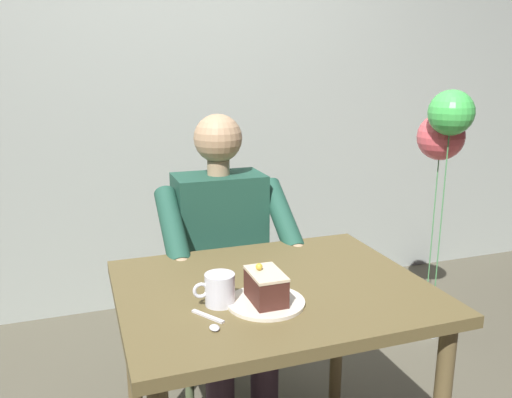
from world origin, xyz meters
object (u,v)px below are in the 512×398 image
object	(u,v)px
dining_table	(273,316)
balloon_display	(443,151)
chair	(215,282)
dessert_spoon	(211,322)
seated_person	(225,263)
coffee_cup	(219,289)
cake_slice	(266,286)

from	to	relation	value
dining_table	balloon_display	world-z (taller)	balloon_display
chair	dessert_spoon	size ratio (longest dim) A/B	6.39
seated_person	coffee_cup	size ratio (longest dim) A/B	10.23
coffee_cup	dessert_spoon	size ratio (longest dim) A/B	0.87
chair	cake_slice	world-z (taller)	chair
coffee_cup	balloon_display	world-z (taller)	balloon_display
cake_slice	dessert_spoon	bearing A→B (deg)	19.72
dining_table	chair	size ratio (longest dim) A/B	1.06
chair	seated_person	distance (m)	0.23
dessert_spoon	balloon_display	xyz separation A→B (m)	(-1.42, -0.90, 0.24)
cake_slice	dining_table	bearing A→B (deg)	-119.78
cake_slice	coffee_cup	size ratio (longest dim) A/B	1.16
dining_table	dessert_spoon	bearing A→B (deg)	36.37
balloon_display	chair	bearing A→B (deg)	0.89
seated_person	balloon_display	distance (m)	1.25
dining_table	dessert_spoon	xyz separation A→B (m)	(0.24, 0.18, 0.11)
balloon_display	seated_person	bearing A→B (deg)	9.13
coffee_cup	cake_slice	bearing A→B (deg)	161.33
chair	seated_person	world-z (taller)	seated_person
chair	seated_person	size ratio (longest dim) A/B	0.72
seated_person	coffee_cup	bearing A→B (deg)	72.83
dining_table	dessert_spoon	distance (m)	0.32
dessert_spoon	balloon_display	distance (m)	1.70
dining_table	cake_slice	distance (m)	0.20
dining_table	coffee_cup	world-z (taller)	coffee_cup
seated_person	cake_slice	xyz separation A→B (m)	(0.07, 0.65, 0.18)
chair	dining_table	bearing A→B (deg)	90.00
chair	coffee_cup	xyz separation A→B (m)	(0.19, 0.78, 0.33)
balloon_display	dining_table	bearing A→B (deg)	31.63
seated_person	coffee_cup	xyz separation A→B (m)	(0.19, 0.61, 0.17)
cake_slice	balloon_display	world-z (taller)	balloon_display
chair	coffee_cup	world-z (taller)	chair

